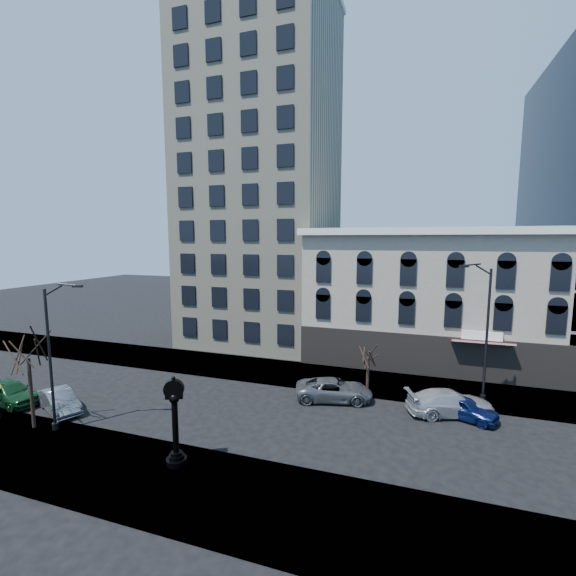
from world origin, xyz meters
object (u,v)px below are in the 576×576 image
(car_near_a, at_px, (9,392))
(street_clock, at_px, (175,425))
(street_lamp_near, at_px, (58,318))

(car_near_a, bearing_deg, street_clock, -94.42)
(street_clock, height_order, car_near_a, street_clock)
(street_clock, distance_m, street_lamp_near, 9.73)
(car_near_a, bearing_deg, street_lamp_near, -98.05)
(street_clock, relative_size, car_near_a, 0.93)
(street_clock, bearing_deg, street_lamp_near, 148.88)
(street_lamp_near, xyz_separation_m, car_near_a, (-7.13, 1.68, -6.12))
(street_clock, xyz_separation_m, car_near_a, (-15.57, 2.64, -1.37))
(street_clock, bearing_deg, car_near_a, 145.74)
(street_lamp_near, distance_m, car_near_a, 9.54)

